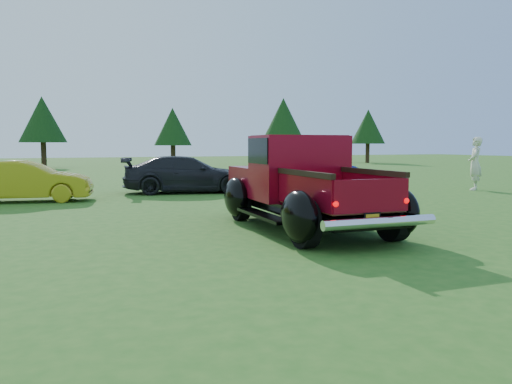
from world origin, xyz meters
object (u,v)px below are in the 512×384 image
at_px(pickup_truck, 299,183).
at_px(show_car_blue, 312,171).
at_px(spectator, 475,164).
at_px(tree_east, 283,120).
at_px(show_car_grey, 187,174).
at_px(tree_mid_right, 173,127).
at_px(tree_far_east, 368,127).
at_px(show_car_yellow, 27,181).
at_px(tree_mid_left, 42,120).

bearing_deg(pickup_truck, show_car_blue, 61.21).
bearing_deg(show_car_blue, spectator, -135.71).
xyz_separation_m(tree_east, pickup_truck, (-13.32, -27.82, -2.79)).
bearing_deg(show_car_blue, show_car_grey, 80.29).
bearing_deg(tree_mid_right, tree_east, -3.18).
distance_m(tree_mid_right, tree_far_east, 18.01).
xyz_separation_m(tree_east, spectator, (-3.66, -23.18, -2.69)).
relative_size(tree_mid_right, tree_far_east, 0.92).
bearing_deg(tree_far_east, show_car_blue, -130.00).
relative_size(show_car_blue, spectator, 2.31).
height_order(show_car_yellow, show_car_grey, show_car_grey).
bearing_deg(pickup_truck, show_car_yellow, 129.12).
relative_size(show_car_yellow, show_car_grey, 0.83).
distance_m(tree_mid_right, show_car_yellow, 23.51).
distance_m(tree_mid_left, pickup_truck, 29.79).
relative_size(tree_far_east, pickup_truck, 0.95).
xyz_separation_m(tree_mid_left, pickup_truck, (4.68, -29.32, -2.51)).
distance_m(tree_far_east, show_car_yellow, 35.24).
distance_m(tree_east, show_car_yellow, 28.06).
relative_size(tree_far_east, show_car_yellow, 1.33).
height_order(show_car_grey, show_car_blue, show_car_grey).
height_order(show_car_yellow, show_car_blue, show_car_blue).
relative_size(tree_far_east, show_car_grey, 1.11).
distance_m(tree_east, spectator, 23.62).
bearing_deg(tree_mid_right, show_car_yellow, -113.97).
bearing_deg(tree_east, tree_far_east, 6.34).
bearing_deg(tree_east, show_car_grey, -124.04).
height_order(show_car_blue, spectator, spectator).
relative_size(tree_mid_right, show_car_grey, 1.02).
relative_size(tree_east, pickup_truck, 1.07).
bearing_deg(show_car_yellow, spectator, -88.68).
bearing_deg(show_car_blue, tree_east, -34.43).
bearing_deg(show_car_blue, tree_mid_left, 12.73).
bearing_deg(show_car_yellow, tree_east, -31.41).
distance_m(tree_mid_left, spectator, 28.64).
bearing_deg(tree_far_east, pickup_truck, -127.76).
bearing_deg(tree_far_east, tree_mid_left, 178.94).
bearing_deg(tree_east, tree_mid_left, 175.24).
distance_m(tree_mid_left, tree_far_east, 27.00).
bearing_deg(tree_east, show_car_blue, -113.18).
distance_m(show_car_blue, spectator, 5.88).
height_order(tree_east, tree_far_east, tree_east).
xyz_separation_m(tree_mid_right, tree_far_east, (18.00, 0.50, 0.27)).
relative_size(tree_far_east, show_car_blue, 1.08).
bearing_deg(spectator, tree_east, -142.36).
bearing_deg(tree_mid_right, show_car_blue, -88.59).
xyz_separation_m(tree_mid_left, show_car_grey, (4.50, -21.49, -2.75)).
relative_size(tree_mid_left, show_car_grey, 1.16).
relative_size(show_car_grey, show_car_blue, 0.97).
height_order(tree_mid_left, show_car_yellow, tree_mid_left).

